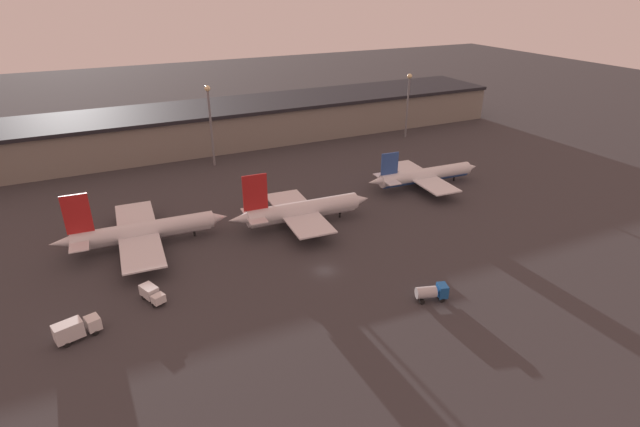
% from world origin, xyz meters
% --- Properties ---
extents(ground, '(600.00, 600.00, 0.00)m').
position_xyz_m(ground, '(0.00, 0.00, 0.00)').
color(ground, '#383538').
extents(terminal_building, '(231.05, 29.67, 13.70)m').
position_xyz_m(terminal_building, '(0.00, 96.21, 6.89)').
color(terminal_building, gray).
rests_on(terminal_building, ground).
extents(airplane_0, '(38.38, 35.06, 14.38)m').
position_xyz_m(airplane_0, '(-32.01, 27.66, 3.50)').
color(airplane_0, silver).
rests_on(airplane_0, ground).
extents(airplane_1, '(36.50, 27.23, 14.64)m').
position_xyz_m(airplane_1, '(4.45, 21.90, 3.74)').
color(airplane_1, silver).
rests_on(airplane_1, ground).
extents(airplane_2, '(36.74, 27.67, 11.61)m').
position_xyz_m(airplane_2, '(46.50, 29.39, 3.32)').
color(airplane_2, white).
rests_on(airplane_2, ground).
extents(service_vehicle_0, '(4.24, 6.15, 2.85)m').
position_xyz_m(service_vehicle_0, '(-33.82, 4.40, 1.62)').
color(service_vehicle_0, white).
rests_on(service_vehicle_0, ground).
extents(service_vehicle_1, '(7.65, 4.39, 3.67)m').
position_xyz_m(service_vehicle_1, '(-46.96, -1.35, 2.02)').
color(service_vehicle_1, white).
rests_on(service_vehicle_1, ground).
extents(service_vehicle_2, '(6.29, 3.92, 3.14)m').
position_xyz_m(service_vehicle_2, '(13.48, -17.96, 1.76)').
color(service_vehicle_2, '#195199').
rests_on(service_vehicle_2, ground).
extents(lamp_post_1, '(1.80, 1.80, 25.57)m').
position_xyz_m(lamp_post_1, '(-3.80, 73.32, 16.21)').
color(lamp_post_1, slate).
rests_on(lamp_post_1, ground).
extents(lamp_post_2, '(1.80, 1.80, 23.65)m').
position_xyz_m(lamp_post_2, '(70.21, 73.32, 15.16)').
color(lamp_post_2, slate).
rests_on(lamp_post_2, ground).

